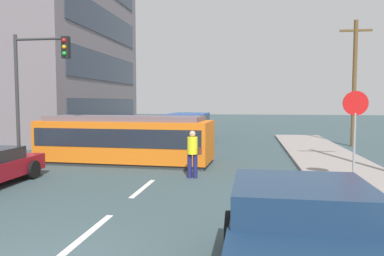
% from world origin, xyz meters
% --- Properties ---
extents(ground_plane, '(120.00, 120.00, 0.00)m').
position_xyz_m(ground_plane, '(0.00, 10.00, 0.00)').
color(ground_plane, '#374A4E').
extents(sidewalk_curb_right, '(3.20, 36.00, 0.14)m').
position_xyz_m(sidewalk_curb_right, '(6.80, 6.00, 0.07)').
color(sidewalk_curb_right, gray).
rests_on(sidewalk_curb_right, ground).
extents(lane_stripe_1, '(0.16, 2.40, 0.01)m').
position_xyz_m(lane_stripe_1, '(0.00, 2.00, 0.01)').
color(lane_stripe_1, silver).
rests_on(lane_stripe_1, ground).
extents(lane_stripe_2, '(0.16, 2.40, 0.01)m').
position_xyz_m(lane_stripe_2, '(0.00, 6.00, 0.01)').
color(lane_stripe_2, silver).
rests_on(lane_stripe_2, ground).
extents(lane_stripe_3, '(0.16, 2.40, 0.01)m').
position_xyz_m(lane_stripe_3, '(0.00, 16.51, 0.01)').
color(lane_stripe_3, silver).
rests_on(lane_stripe_3, ground).
extents(lane_stripe_4, '(0.16, 2.40, 0.01)m').
position_xyz_m(lane_stripe_4, '(0.00, 22.51, 0.01)').
color(lane_stripe_4, silver).
rests_on(lane_stripe_4, ground).
extents(corner_building, '(14.14, 14.55, 12.80)m').
position_xyz_m(corner_building, '(-14.11, 21.18, 6.40)').
color(corner_building, slate).
rests_on(corner_building, ground).
extents(streetcar_tram, '(7.58, 2.89, 2.06)m').
position_xyz_m(streetcar_tram, '(-2.08, 10.51, 1.06)').
color(streetcar_tram, orange).
rests_on(streetcar_tram, ground).
extents(city_bus, '(2.58, 5.53, 1.83)m').
position_xyz_m(city_bus, '(-0.96, 20.26, 1.05)').
color(city_bus, '#2C4C8F').
rests_on(city_bus, ground).
extents(pedestrian_crossing, '(0.51, 0.36, 1.67)m').
position_xyz_m(pedestrian_crossing, '(1.29, 7.79, 0.94)').
color(pedestrian_crossing, navy).
rests_on(pedestrian_crossing, ground).
extents(pickup_truck_parked, '(2.31, 5.02, 1.55)m').
position_xyz_m(pickup_truck_parked, '(3.97, -0.18, 0.80)').
color(pickup_truck_parked, '#152D4B').
rests_on(pickup_truck_parked, ground).
extents(stop_sign, '(0.76, 0.07, 2.88)m').
position_xyz_m(stop_sign, '(6.48, 7.11, 2.19)').
color(stop_sign, gray).
rests_on(stop_sign, sidewalk_curb_right).
extents(traffic_light_mast, '(2.34, 0.33, 5.33)m').
position_xyz_m(traffic_light_mast, '(-5.09, 8.70, 3.68)').
color(traffic_light_mast, '#333333').
rests_on(traffic_light_mast, ground).
extents(utility_pole_mid, '(1.80, 0.24, 7.42)m').
position_xyz_m(utility_pole_mid, '(9.36, 18.31, 3.89)').
color(utility_pole_mid, brown).
rests_on(utility_pole_mid, ground).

